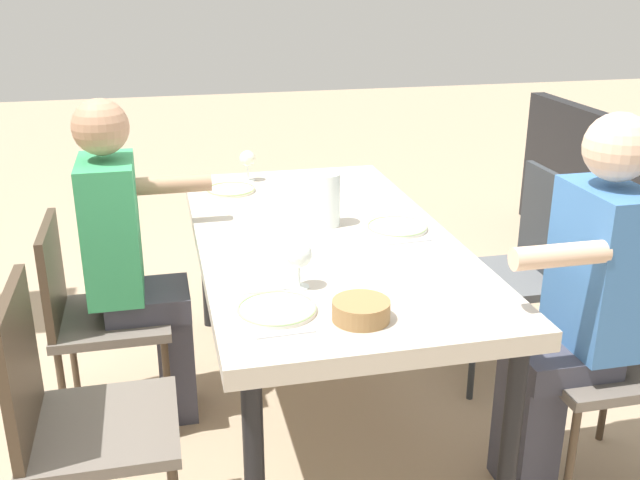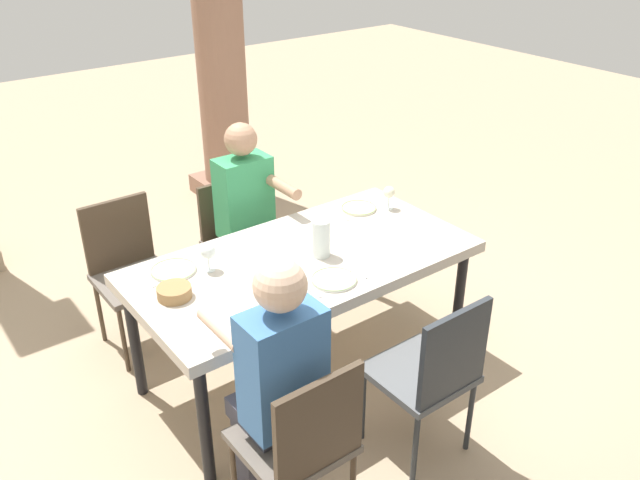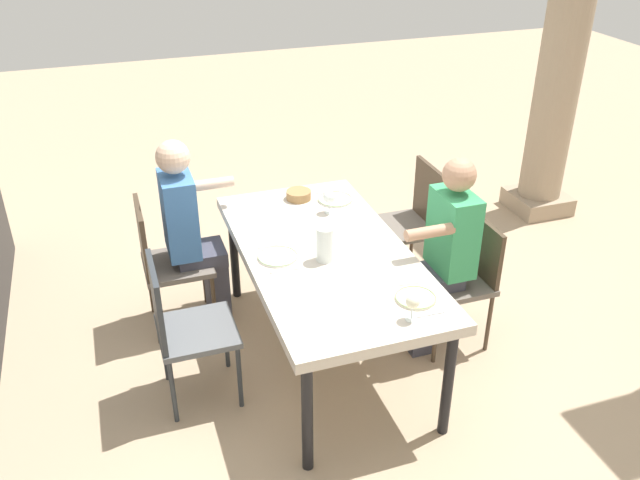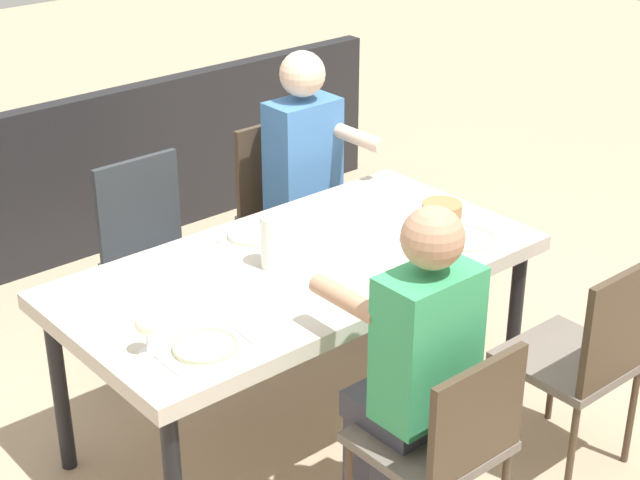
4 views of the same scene
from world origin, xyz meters
name	(u,v)px [view 1 (image 1 of 4)]	position (x,y,z in m)	size (l,w,h in m)	color
ground_plane	(322,405)	(0.00, 0.00, 0.00)	(16.00, 16.00, 0.00)	tan
dining_table	(323,249)	(0.00, 0.00, 0.71)	(1.88, 0.96, 0.78)	beige
chair_west_north	(71,412)	(-0.66, 0.90, 0.53)	(0.44, 0.44, 0.92)	#6A6158
chair_west_south	(623,344)	(-0.66, -0.90, 0.54)	(0.44, 0.44, 0.93)	#6A6158
chair_mid_north	(91,308)	(0.10, 0.89, 0.50)	(0.44, 0.44, 0.85)	#6A6158
chair_mid_south	(519,262)	(0.10, -0.90, 0.53)	(0.44, 0.44, 0.93)	#5B5E61
diner_woman_green	(580,301)	(-0.66, -0.71, 0.72)	(0.35, 0.50, 1.33)	#3F3F4C
diner_man_white	(132,257)	(0.11, 0.72, 0.70)	(0.35, 0.49, 1.31)	#3F3F4C
plate_0	(277,309)	(-0.63, 0.29, 0.78)	(0.24, 0.24, 0.02)	white
wine_glass_0	(299,256)	(-0.48, 0.19, 0.89)	(0.08, 0.08, 0.16)	white
fork_0	(286,334)	(-0.78, 0.29, 0.78)	(0.02, 0.17, 0.01)	silver
spoon_0	(269,290)	(-0.48, 0.29, 0.78)	(0.02, 0.17, 0.01)	silver
plate_1	(397,227)	(-0.02, -0.29, 0.78)	(0.24, 0.24, 0.02)	white
fork_1	(410,242)	(-0.17, -0.29, 0.78)	(0.02, 0.17, 0.01)	silver
spoon_1	(385,216)	(0.13, -0.29, 0.78)	(0.02, 0.17, 0.01)	silver
plate_2	(231,190)	(0.63, 0.28, 0.78)	(0.22, 0.22, 0.02)	silver
wine_glass_2	(247,159)	(0.79, 0.18, 0.88)	(0.07, 0.07, 0.15)	white
fork_2	(235,201)	(0.48, 0.28, 0.78)	(0.02, 0.17, 0.01)	silver
spoon_2	(227,182)	(0.78, 0.28, 0.78)	(0.02, 0.17, 0.01)	silver
water_pitcher	(327,202)	(0.09, -0.04, 0.87)	(0.10, 0.10, 0.21)	white
bread_basket	(361,310)	(-0.74, 0.06, 0.81)	(0.17, 0.17, 0.06)	#9E7547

